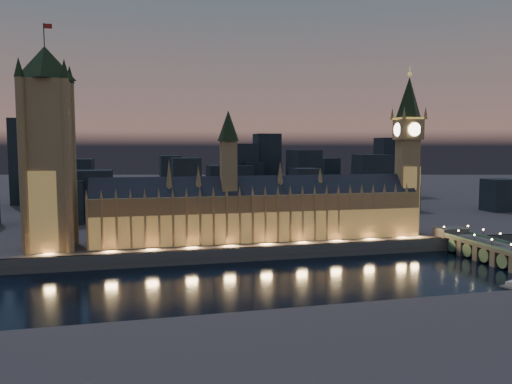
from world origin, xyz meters
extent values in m
plane|color=black|center=(0.00, 0.00, 0.00)|extent=(2000.00, 2000.00, 0.00)
cube|color=#4B3F42|center=(0.00, 520.00, 4.00)|extent=(2000.00, 960.00, 8.00)
cube|color=#534745|center=(0.00, 41.00, 4.00)|extent=(2000.00, 2.50, 8.00)
cube|color=#9C7D4D|center=(9.87, 62.00, 22.00)|extent=(200.28, 22.99, 28.00)
cube|color=#AD8543|center=(9.87, 51.75, 17.00)|extent=(200.00, 0.50, 18.00)
cube|color=#132829|center=(9.87, 62.00, 39.00)|extent=(200.22, 19.25, 16.26)
cube|color=#9C7D4D|center=(-10.13, 62.00, 52.00)|extent=(9.00, 9.00, 32.00)
cone|color=black|center=(-10.13, 62.00, 77.00)|extent=(13.00, 13.00, 18.00)
cube|color=#9C7D4D|center=(-90.13, 51.40, 22.00)|extent=(1.20, 1.20, 28.00)
cone|color=#9C7D4D|center=(-90.13, 52.00, 39.00)|extent=(2.00, 2.00, 6.00)
cube|color=#9C7D4D|center=(-82.44, 51.40, 22.00)|extent=(1.20, 1.20, 28.00)
cone|color=#9C7D4D|center=(-82.44, 52.00, 39.00)|extent=(2.00, 2.00, 6.00)
cube|color=#9C7D4D|center=(-74.74, 51.40, 22.00)|extent=(1.20, 1.20, 28.00)
cone|color=#9C7D4D|center=(-74.74, 52.00, 39.00)|extent=(2.00, 2.00, 6.00)
cube|color=#9C7D4D|center=(-67.05, 51.40, 22.00)|extent=(1.20, 1.20, 28.00)
cone|color=#9C7D4D|center=(-67.05, 52.00, 39.00)|extent=(2.00, 2.00, 6.00)
cube|color=#9C7D4D|center=(-59.36, 51.40, 22.00)|extent=(1.20, 1.20, 28.00)
cone|color=#9C7D4D|center=(-59.36, 52.00, 39.00)|extent=(2.00, 2.00, 6.00)
cube|color=#9C7D4D|center=(-51.67, 51.40, 22.00)|extent=(1.20, 1.20, 28.00)
cone|color=#9C7D4D|center=(-51.67, 52.00, 39.00)|extent=(2.00, 2.00, 6.00)
cube|color=#9C7D4D|center=(-43.97, 51.40, 22.00)|extent=(1.20, 1.20, 28.00)
cone|color=#9C7D4D|center=(-43.97, 52.00, 39.00)|extent=(2.00, 2.00, 6.00)
cube|color=#9C7D4D|center=(-36.28, 51.40, 22.00)|extent=(1.20, 1.20, 28.00)
cone|color=#9C7D4D|center=(-36.28, 52.00, 39.00)|extent=(2.00, 2.00, 6.00)
cube|color=#9C7D4D|center=(-28.59, 51.40, 22.00)|extent=(1.20, 1.20, 28.00)
cone|color=#9C7D4D|center=(-28.59, 52.00, 39.00)|extent=(2.00, 2.00, 6.00)
cube|color=#9C7D4D|center=(-20.90, 51.40, 22.00)|extent=(1.20, 1.20, 28.00)
cone|color=#9C7D4D|center=(-20.90, 52.00, 39.00)|extent=(2.00, 2.00, 6.00)
cube|color=#9C7D4D|center=(-13.20, 51.40, 22.00)|extent=(1.20, 1.20, 28.00)
cone|color=#9C7D4D|center=(-13.20, 52.00, 39.00)|extent=(2.00, 2.00, 6.00)
cube|color=#9C7D4D|center=(-5.51, 51.40, 22.00)|extent=(1.20, 1.20, 28.00)
cone|color=#9C7D4D|center=(-5.51, 52.00, 39.00)|extent=(2.00, 2.00, 6.00)
cube|color=#9C7D4D|center=(2.18, 51.40, 22.00)|extent=(1.20, 1.20, 28.00)
cone|color=#9C7D4D|center=(2.18, 52.00, 39.00)|extent=(2.00, 2.00, 6.00)
cube|color=#9C7D4D|center=(9.87, 51.40, 22.00)|extent=(1.20, 1.20, 28.00)
cone|color=#9C7D4D|center=(9.87, 52.00, 39.00)|extent=(2.00, 2.00, 6.00)
cube|color=#9C7D4D|center=(17.56, 51.40, 22.00)|extent=(1.20, 1.20, 28.00)
cone|color=#9C7D4D|center=(17.56, 52.00, 39.00)|extent=(2.00, 2.00, 6.00)
cube|color=#9C7D4D|center=(25.26, 51.40, 22.00)|extent=(1.20, 1.20, 28.00)
cone|color=#9C7D4D|center=(25.26, 52.00, 39.00)|extent=(2.00, 2.00, 6.00)
cube|color=#9C7D4D|center=(32.95, 51.40, 22.00)|extent=(1.20, 1.20, 28.00)
cone|color=#9C7D4D|center=(32.95, 52.00, 39.00)|extent=(2.00, 2.00, 6.00)
cube|color=#9C7D4D|center=(40.64, 51.40, 22.00)|extent=(1.20, 1.20, 28.00)
cone|color=#9C7D4D|center=(40.64, 52.00, 39.00)|extent=(2.00, 2.00, 6.00)
cube|color=#9C7D4D|center=(48.33, 51.40, 22.00)|extent=(1.20, 1.20, 28.00)
cone|color=#9C7D4D|center=(48.33, 52.00, 39.00)|extent=(2.00, 2.00, 6.00)
cube|color=#9C7D4D|center=(56.03, 51.40, 22.00)|extent=(1.20, 1.20, 28.00)
cone|color=#9C7D4D|center=(56.03, 52.00, 39.00)|extent=(2.00, 2.00, 6.00)
cube|color=#9C7D4D|center=(63.72, 51.40, 22.00)|extent=(1.20, 1.20, 28.00)
cone|color=#9C7D4D|center=(63.72, 52.00, 39.00)|extent=(2.00, 2.00, 6.00)
cube|color=#9C7D4D|center=(71.41, 51.40, 22.00)|extent=(1.20, 1.20, 28.00)
cone|color=#9C7D4D|center=(71.41, 52.00, 39.00)|extent=(2.00, 2.00, 6.00)
cube|color=#9C7D4D|center=(79.10, 51.40, 22.00)|extent=(1.20, 1.20, 28.00)
cone|color=#9C7D4D|center=(79.10, 52.00, 39.00)|extent=(2.00, 2.00, 6.00)
cube|color=#9C7D4D|center=(86.80, 51.40, 22.00)|extent=(1.20, 1.20, 28.00)
cone|color=#9C7D4D|center=(86.80, 52.00, 39.00)|extent=(2.00, 2.00, 6.00)
cube|color=#9C7D4D|center=(94.49, 51.40, 22.00)|extent=(1.20, 1.20, 28.00)
cone|color=#9C7D4D|center=(94.49, 52.00, 39.00)|extent=(2.00, 2.00, 6.00)
cube|color=#9C7D4D|center=(102.18, 51.40, 22.00)|extent=(1.20, 1.20, 28.00)
cone|color=#9C7D4D|center=(102.18, 52.00, 39.00)|extent=(2.00, 2.00, 6.00)
cube|color=#9C7D4D|center=(109.87, 51.40, 22.00)|extent=(1.20, 1.20, 28.00)
cone|color=#9C7D4D|center=(109.87, 52.00, 39.00)|extent=(2.00, 2.00, 6.00)
cone|color=#9C7D4D|center=(-45.13, 62.00, 49.00)|extent=(4.40, 4.40, 18.00)
cone|color=#9C7D4D|center=(-28.13, 62.00, 47.00)|extent=(4.40, 4.40, 14.00)
cone|color=#9C7D4D|center=(21.87, 62.00, 48.00)|extent=(4.40, 4.40, 16.00)
cone|color=#9C7D4D|center=(47.87, 62.00, 46.00)|extent=(4.40, 4.40, 12.00)
cube|color=#9C7D4D|center=(-110.00, 62.00, 54.22)|extent=(23.69, 23.69, 92.44)
cube|color=#AD8543|center=(-110.00, 50.80, 30.00)|extent=(22.00, 0.50, 44.00)
cone|color=black|center=(-110.00, 62.00, 109.44)|extent=(31.68, 31.68, 18.00)
cylinder|color=black|center=(-110.00, 62.00, 124.44)|extent=(0.50, 0.50, 12.00)
cube|color=red|center=(-107.80, 62.00, 128.94)|extent=(4.00, 0.15, 2.50)
cylinder|color=#9C7D4D|center=(-121.00, 51.00, 54.22)|extent=(4.40, 4.40, 92.44)
cone|color=black|center=(-121.00, 51.00, 105.44)|extent=(5.20, 5.20, 10.00)
cylinder|color=#9C7D4D|center=(-121.00, 73.00, 54.22)|extent=(4.40, 4.40, 92.44)
cone|color=black|center=(-121.00, 73.00, 105.44)|extent=(5.20, 5.20, 10.00)
cylinder|color=#9C7D4D|center=(-99.00, 51.00, 54.22)|extent=(4.40, 4.40, 92.44)
cone|color=black|center=(-99.00, 51.00, 105.44)|extent=(5.20, 5.20, 10.00)
cylinder|color=#9C7D4D|center=(-99.00, 73.00, 54.22)|extent=(4.40, 4.40, 92.44)
cone|color=black|center=(-99.00, 73.00, 105.44)|extent=(5.20, 5.20, 10.00)
cube|color=#9C7D4D|center=(108.00, 62.00, 38.56)|extent=(13.32, 13.32, 61.13)
cube|color=#AD8543|center=(108.00, 55.80, 30.00)|extent=(12.00, 0.50, 44.00)
cube|color=#9C7D4D|center=(108.00, 62.00, 75.60)|extent=(15.00, 15.00, 12.94)
cube|color=#F2C64C|center=(108.00, 62.00, 82.67)|extent=(15.75, 15.75, 1.20)
cone|color=black|center=(108.00, 62.00, 96.27)|extent=(18.00, 18.00, 26.00)
sphere|color=#F2C64C|center=(108.00, 62.00, 110.77)|extent=(2.80, 2.80, 2.80)
cylinder|color=#F2C64C|center=(108.00, 62.00, 113.27)|extent=(0.40, 0.40, 5.00)
cylinder|color=#FFF2BF|center=(108.00, 54.25, 75.60)|extent=(8.40, 0.50, 8.40)
cylinder|color=#FFF2BF|center=(108.00, 69.75, 75.60)|extent=(8.40, 0.50, 8.40)
cylinder|color=#FFF2BF|center=(100.25, 62.00, 75.60)|extent=(0.50, 8.40, 8.40)
cylinder|color=#FFF2BF|center=(115.75, 62.00, 75.60)|extent=(0.50, 8.40, 8.40)
cone|color=#9C7D4D|center=(100.50, 54.50, 86.07)|extent=(2.60, 2.60, 8.00)
cone|color=#9C7D4D|center=(100.50, 69.50, 86.07)|extent=(2.60, 2.60, 8.00)
cone|color=#9C7D4D|center=(115.50, 54.50, 86.07)|extent=(2.60, 2.60, 8.00)
cone|color=#9C7D4D|center=(115.50, 69.50, 86.07)|extent=(2.60, 2.60, 8.00)
cube|color=#315D4F|center=(121.62, -10.00, 10.90)|extent=(0.80, 100.00, 1.60)
cube|color=#534745|center=(130.15, 45.00, 8.75)|extent=(17.87, 12.00, 9.50)
cylinder|color=black|center=(121.62, -17.14, 12.70)|extent=(0.30, 0.30, 4.40)
sphere|color=#FFD88C|center=(121.62, -17.14, 15.00)|extent=(1.00, 1.00, 1.00)
cube|color=#534745|center=(130.15, -2.86, 4.35)|extent=(16.08, 4.00, 9.50)
cylinder|color=black|center=(121.62, -2.86, 12.70)|extent=(0.30, 0.30, 4.40)
sphere|color=#FFD88C|center=(121.62, -2.86, 15.00)|extent=(1.00, 1.00, 1.00)
cube|color=#534745|center=(130.15, 11.43, 4.35)|extent=(16.08, 4.00, 9.50)
cylinder|color=black|center=(121.62, 11.43, 12.70)|extent=(0.30, 0.30, 4.40)
sphere|color=#FFD88C|center=(121.62, 11.43, 15.00)|extent=(1.00, 1.00, 1.00)
cylinder|color=black|center=(138.69, 11.43, 12.70)|extent=(0.30, 0.30, 4.40)
sphere|color=#FFD88C|center=(138.69, 11.43, 15.00)|extent=(1.00, 1.00, 1.00)
cube|color=#534745|center=(130.15, 25.71, 4.35)|extent=(16.08, 4.00, 9.50)
cylinder|color=black|center=(121.62, 25.71, 12.70)|extent=(0.30, 0.30, 4.40)
sphere|color=#FFD88C|center=(121.62, 25.71, 15.00)|extent=(1.00, 1.00, 1.00)
cylinder|color=black|center=(138.69, 25.71, 12.70)|extent=(0.30, 0.30, 4.40)
sphere|color=#FFD88C|center=(138.69, 25.71, 15.00)|extent=(1.00, 1.00, 1.00)
cube|color=#534745|center=(130.15, 40.00, 4.35)|extent=(16.08, 4.00, 9.50)
cylinder|color=black|center=(121.62, 40.00, 12.70)|extent=(0.30, 0.30, 4.40)
sphere|color=#FFD88C|center=(121.62, 40.00, 15.00)|extent=(1.00, 1.00, 1.00)
cylinder|color=black|center=(138.69, 40.00, 12.70)|extent=(0.30, 0.30, 4.40)
sphere|color=#FFD88C|center=(138.69, 40.00, 15.00)|extent=(1.00, 1.00, 1.00)
cylinder|color=#315D4F|center=(130.15, 4.29, 4.70)|extent=(15.73, 8.00, 8.00)
cylinder|color=#315D4F|center=(130.15, 18.57, 4.70)|extent=(15.73, 8.00, 8.00)
cylinder|color=#315D4F|center=(130.15, 32.86, 4.70)|extent=(15.73, 8.00, 8.00)
cube|color=black|center=(49.31, 130.59, 17.77)|extent=(19.03, 19.80, 19.55)
cube|color=black|center=(224.55, 284.12, 31.67)|extent=(42.59, 22.95, 47.33)
cube|color=black|center=(247.55, 143.93, 22.10)|extent=(25.07, 21.33, 28.20)
cube|color=black|center=(66.23, 142.01, 27.84)|extent=(19.65, 20.18, 39.69)
cube|color=black|center=(57.05, 287.29, 28.10)|extent=(19.44, 30.73, 40.19)
cube|color=black|center=(45.19, 293.60, 37.84)|extent=(37.76, 19.44, 59.67)
cube|color=black|center=(-31.48, 249.55, 32.04)|extent=(18.99, 34.57, 48.07)
cube|color=black|center=(-25.99, 157.00, 31.98)|extent=(21.11, 25.14, 47.96)
cube|color=black|center=(-100.42, 168.67, 27.37)|extent=(38.19, 23.57, 38.75)
cube|color=black|center=(172.00, 282.97, 18.95)|extent=(43.78, 39.06, 21.91)
cube|color=black|center=(-116.58, 315.96, 29.96)|extent=(19.72, 40.72, 43.92)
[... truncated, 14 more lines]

